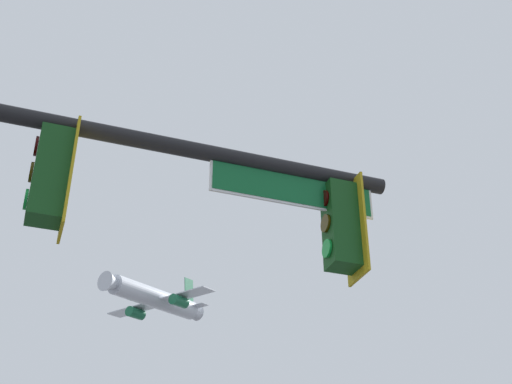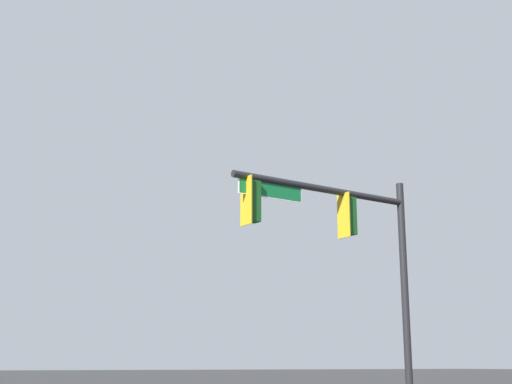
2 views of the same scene
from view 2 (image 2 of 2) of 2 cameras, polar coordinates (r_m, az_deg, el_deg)
signal_pole_near at (r=20.51m, az=7.13°, el=-3.52°), size 6.19×0.92×6.90m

